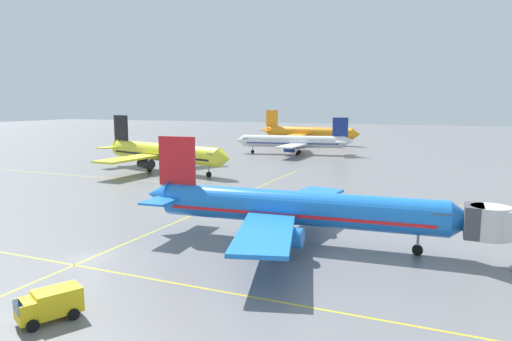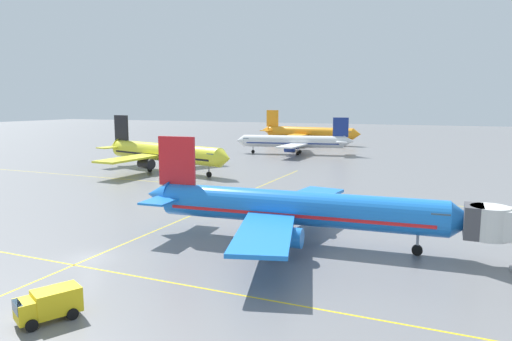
{
  "view_description": "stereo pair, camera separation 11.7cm",
  "coord_description": "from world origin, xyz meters",
  "px_view_note": "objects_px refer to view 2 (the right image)",
  "views": [
    {
      "loc": [
        31.34,
        -32.73,
        14.7
      ],
      "look_at": [
        4.2,
        30.43,
        4.67
      ],
      "focal_mm": 32.43,
      "sensor_mm": 36.0,
      "label": 1
    },
    {
      "loc": [
        31.44,
        -32.68,
        14.7
      ],
      "look_at": [
        4.2,
        30.43,
        4.67
      ],
      "focal_mm": 32.43,
      "sensor_mm": 36.0,
      "label": 2
    }
  ],
  "objects_px": {
    "airliner_second_row": "(163,153)",
    "airliner_third_row": "(294,142)",
    "airliner_far_left_stand": "(308,133)",
    "service_truck_red_van": "(48,304)",
    "airliner_front_gate": "(292,208)"
  },
  "relations": [
    {
      "from": "airliner_third_row",
      "to": "airliner_far_left_stand",
      "type": "distance_m",
      "value": 34.75
    },
    {
      "from": "airliner_second_row",
      "to": "airliner_far_left_stand",
      "type": "bearing_deg",
      "value": 83.31
    },
    {
      "from": "airliner_front_gate",
      "to": "service_truck_red_van",
      "type": "xyz_separation_m",
      "value": [
        -9.45,
        -23.37,
        -2.58
      ]
    },
    {
      "from": "airliner_third_row",
      "to": "airliner_far_left_stand",
      "type": "height_order",
      "value": "airliner_far_left_stand"
    },
    {
      "from": "service_truck_red_van",
      "to": "airliner_far_left_stand",
      "type": "bearing_deg",
      "value": 99.84
    },
    {
      "from": "airliner_second_row",
      "to": "service_truck_red_van",
      "type": "xyz_separation_m",
      "value": [
        33.33,
        -61.95,
        -2.89
      ]
    },
    {
      "from": "airliner_second_row",
      "to": "airliner_front_gate",
      "type": "bearing_deg",
      "value": -42.05
    },
    {
      "from": "airliner_far_left_stand",
      "to": "airliner_front_gate",
      "type": "bearing_deg",
      "value": -73.85
    },
    {
      "from": "service_truck_red_van",
      "to": "airliner_second_row",
      "type": "bearing_deg",
      "value": 118.28
    },
    {
      "from": "airliner_second_row",
      "to": "airliner_third_row",
      "type": "xyz_separation_m",
      "value": [
        15.37,
        43.47,
        -0.41
      ]
    },
    {
      "from": "airliner_front_gate",
      "to": "airliner_third_row",
      "type": "relative_size",
      "value": 1.03
    },
    {
      "from": "service_truck_red_van",
      "to": "airliner_third_row",
      "type": "bearing_deg",
      "value": 99.67
    },
    {
      "from": "airliner_front_gate",
      "to": "airliner_second_row",
      "type": "bearing_deg",
      "value": 137.95
    },
    {
      "from": "airliner_second_row",
      "to": "airliner_third_row",
      "type": "relative_size",
      "value": 1.1
    },
    {
      "from": "airliner_far_left_stand",
      "to": "service_truck_red_van",
      "type": "distance_m",
      "value": 141.72
    }
  ]
}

